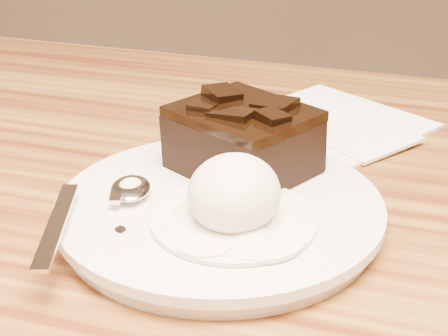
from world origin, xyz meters
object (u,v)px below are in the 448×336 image
(brownie, at_px, (243,144))
(spoon, at_px, (131,190))
(plate, at_px, (220,213))
(ice_cream_scoop, at_px, (234,193))
(napkin, at_px, (328,122))

(brownie, distance_m, spoon, 0.09)
(plate, relative_size, spoon, 1.43)
(brownie, relative_size, ice_cream_scoop, 1.45)
(brownie, bearing_deg, ice_cream_scoop, -77.64)
(brownie, bearing_deg, napkin, 76.21)
(plate, bearing_deg, spoon, -169.03)
(napkin, bearing_deg, ice_cream_scoop, -95.16)
(spoon, bearing_deg, plate, -8.31)
(spoon, relative_size, napkin, 1.05)
(plate, distance_m, napkin, 0.21)
(plate, relative_size, brownie, 2.44)
(ice_cream_scoop, bearing_deg, brownie, 102.36)
(plate, xyz_separation_m, napkin, (0.04, 0.21, -0.01))
(ice_cream_scoop, distance_m, napkin, 0.24)
(plate, distance_m, spoon, 0.06)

